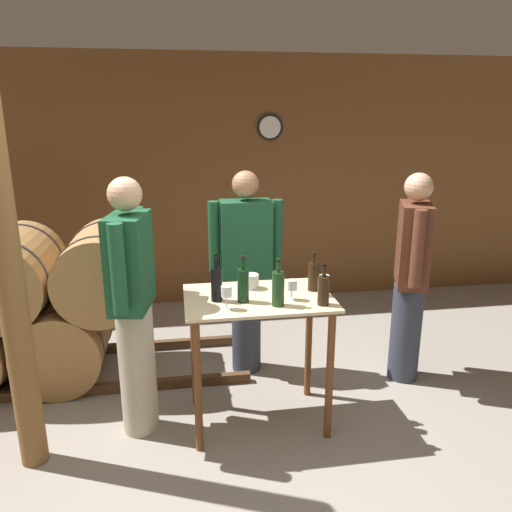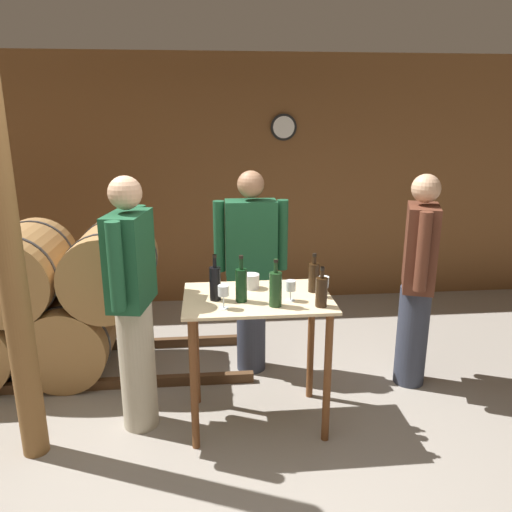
{
  "view_description": "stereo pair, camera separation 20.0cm",
  "coord_description": "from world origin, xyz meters",
  "views": [
    {
      "loc": [
        -0.31,
        -2.56,
        2.1
      ],
      "look_at": [
        0.19,
        0.58,
        1.18
      ],
      "focal_mm": 35.0,
      "sensor_mm": 36.0,
      "label": 1
    },
    {
      "loc": [
        -0.12,
        -2.58,
        2.1
      ],
      "look_at": [
        0.19,
        0.58,
        1.18
      ],
      "focal_mm": 35.0,
      "sensor_mm": 36.0,
      "label": 2
    }
  ],
  "objects": [
    {
      "name": "person_host",
      "position": [
        1.45,
        0.89,
        0.88
      ],
      "size": [
        0.34,
        0.56,
        1.67
      ],
      "color": "#333847",
      "rests_on": "ground_plane"
    },
    {
      "name": "barrel_rack",
      "position": [
        -1.78,
        1.36,
        0.6
      ],
      "size": [
        4.31,
        0.87,
        1.24
      ],
      "color": "#4C331E",
      "rests_on": "ground_plane"
    },
    {
      "name": "wine_bottle_far_left",
      "position": [
        -0.09,
        0.45,
        1.05
      ],
      "size": [
        0.07,
        0.07,
        0.3
      ],
      "color": "black",
      "rests_on": "tasting_table"
    },
    {
      "name": "wine_bottle_right",
      "position": [
        0.57,
        0.28,
        1.03
      ],
      "size": [
        0.07,
        0.07,
        0.26
      ],
      "color": "black",
      "rests_on": "tasting_table"
    },
    {
      "name": "wine_bottle_far_right",
      "position": [
        0.57,
        0.55,
        1.03
      ],
      "size": [
        0.07,
        0.07,
        0.27
      ],
      "color": "black",
      "rests_on": "tasting_table"
    },
    {
      "name": "person_visitor_bearded",
      "position": [
        0.21,
        1.23,
        0.88
      ],
      "size": [
        0.59,
        0.24,
        1.67
      ],
      "color": "#333847",
      "rests_on": "ground_plane"
    },
    {
      "name": "wine_bottle_left",
      "position": [
        0.08,
        0.41,
        1.05
      ],
      "size": [
        0.07,
        0.07,
        0.31
      ],
      "color": "black",
      "rests_on": "tasting_table"
    },
    {
      "name": "wooden_post",
      "position": [
        -1.26,
        0.28,
        1.35
      ],
      "size": [
        0.16,
        0.16,
        2.7
      ],
      "color": "brown",
      "rests_on": "ground_plane"
    },
    {
      "name": "wine_glass_near_right",
      "position": [
        0.62,
        0.44,
        1.03
      ],
      "size": [
        0.07,
        0.07,
        0.14
      ],
      "color": "silver",
      "rests_on": "tasting_table"
    },
    {
      "name": "wine_bottle_center",
      "position": [
        0.28,
        0.31,
        1.05
      ],
      "size": [
        0.08,
        0.08,
        0.31
      ],
      "color": "#193819",
      "rests_on": "tasting_table"
    },
    {
      "name": "person_visitor_with_scarf",
      "position": [
        -0.62,
        0.51,
        0.92
      ],
      "size": [
        0.29,
        0.58,
        1.73
      ],
      "color": "#B7AD93",
      "rests_on": "ground_plane"
    },
    {
      "name": "wine_glass_near_center",
      "position": [
        0.39,
        0.39,
        1.03
      ],
      "size": [
        0.07,
        0.07,
        0.13
      ],
      "color": "silver",
      "rests_on": "tasting_table"
    },
    {
      "name": "ice_bucket",
      "position": [
        0.16,
        0.65,
        0.98
      ],
      "size": [
        0.11,
        0.11,
        0.1
      ],
      "color": "silver",
      "rests_on": "tasting_table"
    },
    {
      "name": "wine_glass_near_left",
      "position": [
        -0.04,
        0.3,
        1.04
      ],
      "size": [
        0.07,
        0.07,
        0.15
      ],
      "color": "silver",
      "rests_on": "tasting_table"
    },
    {
      "name": "back_wall",
      "position": [
        0.0,
        2.9,
        1.35
      ],
      "size": [
        8.4,
        0.08,
        2.7
      ],
      "color": "brown",
      "rests_on": "ground_plane"
    },
    {
      "name": "ground_plane",
      "position": [
        0.0,
        0.0,
        0.0
      ],
      "size": [
        14.0,
        14.0,
        0.0
      ],
      "primitive_type": "plane",
      "color": "gray"
    },
    {
      "name": "tasting_table",
      "position": [
        0.19,
        0.48,
        0.72
      ],
      "size": [
        0.97,
        0.65,
        0.93
      ],
      "color": "beige",
      "rests_on": "ground_plane"
    }
  ]
}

